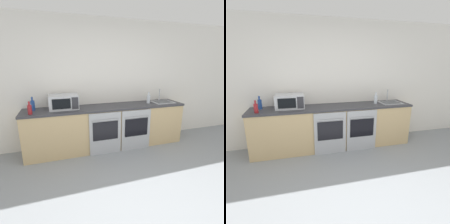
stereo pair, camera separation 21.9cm
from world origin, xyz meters
TOP-DOWN VIEW (x-y plane):
  - ground_plane at (0.00, 0.00)m, footprint 16.00×16.00m
  - wall_back at (0.00, 2.27)m, footprint 10.00×0.06m
  - counter_back at (0.00, 1.95)m, footprint 3.26×0.61m
  - oven_left at (-0.14, 1.64)m, footprint 0.62×0.06m
  - oven_right at (0.50, 1.64)m, footprint 0.62×0.06m
  - microwave at (-0.85, 2.00)m, footprint 0.53×0.38m
  - bottle_blue at (-1.40, 2.05)m, footprint 0.07×0.07m
  - bottle_clear at (0.92, 1.96)m, footprint 0.08×0.08m
  - bottle_red at (-1.42, 1.78)m, footprint 0.07×0.07m
  - sink at (1.27, 1.93)m, footprint 0.45×0.38m

SIDE VIEW (x-z plane):
  - ground_plane at x=0.00m, z-range 0.00..0.00m
  - oven_left at x=-0.14m, z-range 0.01..0.84m
  - oven_right at x=0.50m, z-range 0.01..0.84m
  - counter_back at x=0.00m, z-range 0.00..0.89m
  - sink at x=1.27m, z-range 0.76..1.04m
  - bottle_red at x=-1.42m, z-range 0.86..1.08m
  - bottle_clear at x=0.92m, z-range 0.86..1.10m
  - bottle_blue at x=-1.40m, z-range 0.86..1.11m
  - microwave at x=-0.85m, z-range 0.88..1.15m
  - wall_back at x=0.00m, z-range 0.00..2.60m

